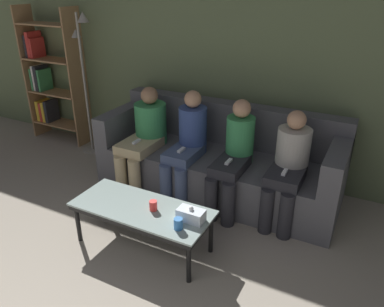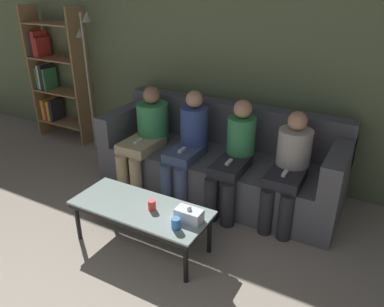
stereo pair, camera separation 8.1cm
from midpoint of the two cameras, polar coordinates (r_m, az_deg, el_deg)
wall_back at (r=4.29m, az=8.39°, el=13.13°), size 12.00×0.06×2.60m
couch at (r=4.14m, az=4.90°, el=-1.30°), size 2.61×0.93×0.93m
coffee_table at (r=3.27m, az=-7.11°, el=-8.62°), size 1.22×0.51×0.41m
cup_near_left at (r=2.95m, az=-1.68°, el=-10.62°), size 0.07×0.07×0.09m
cup_near_right at (r=3.18m, az=-5.40°, el=-7.82°), size 0.07×0.07×0.09m
tissue_box at (r=3.03m, az=0.31°, el=-9.34°), size 0.22×0.12×0.13m
bookshelf at (r=5.79m, az=-19.85°, el=10.73°), size 0.89×0.32×1.86m
standing_lamp at (r=5.06m, az=-15.05°, el=12.26°), size 0.31×0.26×1.82m
seated_person_left_end at (r=4.21m, az=-6.33°, el=3.09°), size 0.35×0.73×1.11m
seated_person_mid_left at (r=3.95m, az=0.09°, el=1.69°), size 0.31×0.65×1.14m
seated_person_mid_right at (r=3.73m, az=7.16°, el=-0.25°), size 0.31×0.69×1.12m
seated_person_right_end at (r=3.61m, az=15.21°, el=-1.86°), size 0.32×0.64×1.09m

